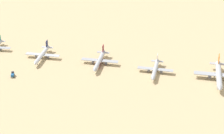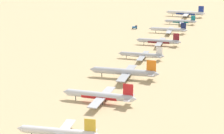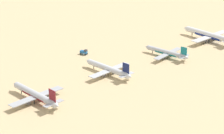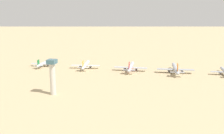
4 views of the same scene
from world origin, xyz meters
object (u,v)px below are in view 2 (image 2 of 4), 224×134
parked_jet_6 (100,96)px  service_truck (135,27)px  parked_jet_2 (169,30)px  parked_jet_4 (142,55)px  parked_jet_0 (186,13)px  parked_jet_7 (59,132)px  parked_jet_5 (125,72)px  parked_jet_3 (159,41)px  parked_jet_1 (181,21)px

parked_jet_6 → service_truck: size_ratio=8.34×
parked_jet_2 → parked_jet_4: bearing=91.8°
parked_jet_0 → parked_jet_2: size_ratio=1.21×
parked_jet_4 → parked_jet_7: (-5.54, 159.15, 0.51)m
parked_jet_0 → parked_jet_5: size_ratio=0.96×
parked_jet_4 → parked_jet_3: bearing=-91.0°
parked_jet_3 → parked_jet_4: 51.27m
parked_jet_2 → parked_jet_5: 159.43m
parked_jet_4 → parked_jet_5: (-3.91, 53.19, 1.21)m
parked_jet_4 → service_truck: size_ratio=6.80×
parked_jet_4 → parked_jet_7: 159.25m
parked_jet_4 → parked_jet_6: 104.00m
parked_jet_4 → parked_jet_5: parked_jet_5 is taller
parked_jet_2 → parked_jet_3: (-4.24, 54.81, 0.11)m
parked_jet_4 → service_truck: (42.32, -114.87, -1.63)m
parked_jet_1 → parked_jet_4: size_ratio=0.94×
parked_jet_6 → parked_jet_7: parked_jet_6 is taller
parked_jet_6 → parked_jet_7: size_ratio=1.09×
parked_jet_7 → parked_jet_6: bearing=-89.7°
service_truck → parked_jet_5: bearing=105.4°
parked_jet_4 → parked_jet_7: size_ratio=0.89×
parked_jet_1 → parked_jet_2: size_ratio=0.90×
parked_jet_2 → service_truck: (38.95, -8.80, -1.82)m
parked_jet_5 → service_truck: bearing=-74.6°
parked_jet_6 → service_truck: 223.86m
parked_jet_6 → parked_jet_2: bearing=-87.6°
parked_jet_2 → parked_jet_7: bearing=91.9°
parked_jet_5 → parked_jet_4: bearing=-85.8°
parked_jet_1 → parked_jet_7: 315.86m
parked_jet_2 → parked_jet_1: bearing=-91.6°
parked_jet_5 → parked_jet_6: parked_jet_5 is taller
parked_jet_0 → service_truck: size_ratio=8.58×
parked_jet_4 → parked_jet_6: (-5.25, 103.87, 0.84)m
parked_jet_6 → parked_jet_4: bearing=-87.1°
parked_jet_7 → parked_jet_3: bearing=-88.7°
parked_jet_1 → parked_jet_4: bearing=90.7°
parked_jet_0 → parked_jet_3: 155.88m
parked_jet_1 → parked_jet_6: size_ratio=0.76×
parked_jet_2 → parked_jet_6: (-8.62, 209.94, 0.64)m
parked_jet_7 → service_truck: 278.17m
parked_jet_1 → parked_jet_5: parked_jet_5 is taller
parked_jet_2 → parked_jet_3: size_ratio=0.96×
service_truck → parked_jet_7: bearing=99.9°
parked_jet_3 → parked_jet_5: size_ratio=0.82×
parked_jet_5 → service_truck: (46.23, -168.06, -2.84)m
parked_jet_1 → parked_jet_6: 260.59m
parked_jet_2 → parked_jet_5: parked_jet_5 is taller
parked_jet_0 → parked_jet_7: size_ratio=1.12×
parked_jet_3 → parked_jet_7: size_ratio=0.96×
parked_jet_0 → parked_jet_2: (-3.15, 100.90, -0.78)m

